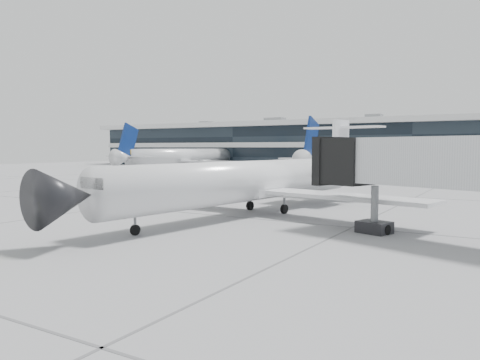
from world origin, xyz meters
The scene contains 7 objects.
ground centered at (0.00, 0.00, 0.00)m, with size 220.00×220.00×0.00m, color gray.
terminal centered at (0.00, 82.00, 5.00)m, with size 170.00×22.00×10.00m, color black.
bg_jet_left centered at (-45.00, 55.00, 0.00)m, with size 32.00×40.00×9.60m, color silver, non-canonical shape.
bg_jet_center centered at (-8.00, 55.00, 0.00)m, with size 32.00×40.00×9.60m, color silver, non-canonical shape.
regional_jet centered at (2.06, 2.36, 2.55)m, with size 25.93×32.35×7.48m.
traffic_cone centered at (-12.42, 11.13, 0.29)m, with size 0.46×0.46×0.62m.
far_tug centered at (-13.39, 35.37, 0.55)m, with size 1.42×2.09×1.23m.
Camera 1 is at (18.59, -27.79, 4.89)m, focal length 35.00 mm.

